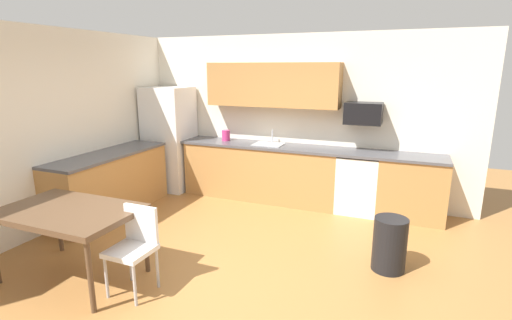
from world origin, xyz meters
The scene contains 18 objects.
ground_plane centered at (0.00, 0.00, 0.00)m, with size 12.00×12.00×0.00m, color #9E6B38.
wall_back centered at (0.00, 2.65, 1.35)m, with size 5.80×0.10×2.70m, color silver.
wall_left centered at (-2.65, 0.00, 1.35)m, with size 0.10×5.80×2.70m, color silver.
cabinet_run_back centered at (-0.44, 2.30, 0.45)m, with size 2.61×0.60×0.90m, color #AD7A42.
cabinet_run_back_right centered at (1.93, 2.30, 0.45)m, with size 0.94×0.60×0.90m, color #AD7A42.
cabinet_run_left centered at (-2.30, 0.80, 0.45)m, with size 0.60×2.00×0.90m, color #AD7A42.
countertop_back centered at (0.00, 2.30, 0.92)m, with size 4.80×0.64×0.04m, color #4C4C51.
countertop_left centered at (-2.30, 0.80, 0.92)m, with size 0.64×2.00×0.04m, color #4C4C51.
upper_cabinets_back centered at (-0.30, 2.43, 1.90)m, with size 2.20×0.34×0.70m, color #AD7A42.
refrigerator centered at (-2.18, 2.22, 0.92)m, with size 0.76×0.70×1.84m, color white.
oven_range centered at (1.16, 2.30, 0.46)m, with size 0.60×0.60×0.91m.
microwave centered at (1.16, 2.40, 1.51)m, with size 0.54×0.36×0.32m, color black.
sink_basin centered at (-0.31, 2.30, 0.88)m, with size 0.48×0.40×0.14m, color #A5A8AD.
sink_faucet centered at (-0.31, 2.48, 1.04)m, with size 0.02×0.02×0.24m, color #B2B5BA.
dining_table centered at (-1.35, -0.81, 0.71)m, with size 1.40×0.90×0.77m.
chair_near_table centered at (-0.58, -0.73, 0.50)m, with size 0.40×0.40×0.85m.
trash_bin centered at (1.73, 0.61, 0.30)m, with size 0.36×0.36×0.60m, color black.
kettle centered at (-1.11, 2.35, 1.02)m, with size 0.14×0.14×0.20m, color #CC3372.
Camera 1 is at (1.82, -3.47, 2.18)m, focal length 26.73 mm.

